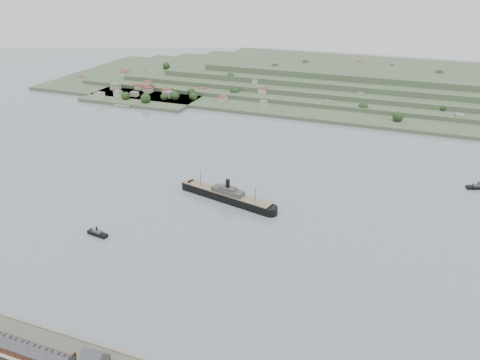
% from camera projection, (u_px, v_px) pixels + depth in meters
% --- Properties ---
extents(ground, '(1400.00, 1400.00, 0.00)m').
position_uv_depth(ground, '(199.00, 205.00, 357.62)').
color(ground, slate).
rests_on(ground, ground).
extents(terrace_row, '(55.60, 9.80, 11.07)m').
position_uv_depth(terrace_row, '(22.00, 350.00, 215.94)').
color(terrace_row, '#482519').
rests_on(terrace_row, ground).
extents(far_peninsula, '(760.00, 309.00, 30.00)m').
position_uv_depth(far_peninsula, '(333.00, 81.00, 675.74)').
color(far_peninsula, '#3A5438').
rests_on(far_peninsula, ground).
extents(steamship, '(89.95, 29.89, 21.85)m').
position_uv_depth(steamship, '(224.00, 195.00, 364.35)').
color(steamship, black).
rests_on(steamship, ground).
extents(tugboat, '(15.90, 6.18, 6.97)m').
position_uv_depth(tugboat, '(97.00, 233.00, 317.57)').
color(tugboat, black).
rests_on(tugboat, ground).
extents(ferry_west, '(17.05, 9.68, 6.17)m').
position_uv_depth(ferry_west, '(126.00, 101.00, 616.14)').
color(ferry_west, black).
rests_on(ferry_west, ground).
extents(ferry_east, '(18.68, 10.82, 6.77)m').
position_uv_depth(ferry_east, '(478.00, 187.00, 382.53)').
color(ferry_east, black).
rests_on(ferry_east, ground).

